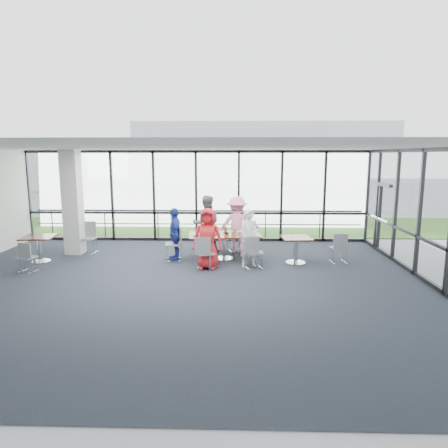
{
  "coord_description": "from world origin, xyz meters",
  "views": [
    {
      "loc": [
        1.4,
        -9.0,
        3.03
      ],
      "look_at": [
        1.07,
        2.14,
        1.1
      ],
      "focal_mm": 32.0,
      "sensor_mm": 36.0,
      "label": 1
    }
  ],
  "objects_px": {
    "diner_near_left": "(208,239)",
    "diner_far_left": "(206,224)",
    "main_table": "(224,238)",
    "chair_main_fr": "(235,238)",
    "diner_near_right": "(249,238)",
    "chair_main_nr": "(254,252)",
    "diner_far_right": "(237,225)",
    "structural_column": "(73,202)",
    "chair_main_end": "(174,244)",
    "chair_main_nl": "(206,253)",
    "side_table_left": "(39,240)",
    "diner_end": "(175,234)",
    "side_table_right": "(296,242)",
    "chair_spare_r": "(339,248)",
    "chair_spare_la": "(27,257)",
    "chair_main_fl": "(208,238)",
    "chair_spare_lb": "(88,238)"
  },
  "relations": [
    {
      "from": "diner_near_left",
      "to": "diner_far_left",
      "type": "height_order",
      "value": "diner_far_left"
    },
    {
      "from": "chair_main_fl",
      "to": "chair_spare_r",
      "type": "xyz_separation_m",
      "value": [
        3.81,
        -1.24,
        -0.02
      ]
    },
    {
      "from": "diner_near_left",
      "to": "side_table_left",
      "type": "bearing_deg",
      "value": 178.14
    },
    {
      "from": "chair_main_nr",
      "to": "diner_far_right",
      "type": "bearing_deg",
      "value": 85.03
    },
    {
      "from": "main_table",
      "to": "side_table_left",
      "type": "xyz_separation_m",
      "value": [
        -5.28,
        -0.49,
        -0.0
      ]
    },
    {
      "from": "chair_main_fr",
      "to": "diner_far_left",
      "type": "bearing_deg",
      "value": -5.1
    },
    {
      "from": "chair_main_fr",
      "to": "chair_main_end",
      "type": "distance_m",
      "value": 2.17
    },
    {
      "from": "side_table_right",
      "to": "chair_spare_r",
      "type": "xyz_separation_m",
      "value": [
        1.22,
        0.07,
        -0.2
      ]
    },
    {
      "from": "chair_main_fl",
      "to": "chair_spare_lb",
      "type": "height_order",
      "value": "chair_spare_lb"
    },
    {
      "from": "diner_end",
      "to": "chair_main_nl",
      "type": "height_order",
      "value": "diner_end"
    },
    {
      "from": "diner_near_left",
      "to": "chair_main_nr",
      "type": "height_order",
      "value": "diner_near_left"
    },
    {
      "from": "diner_near_right",
      "to": "diner_far_left",
      "type": "height_order",
      "value": "diner_far_left"
    },
    {
      "from": "chair_main_nr",
      "to": "chair_main_fl",
      "type": "xyz_separation_m",
      "value": [
        -1.37,
        1.87,
        0.0
      ]
    },
    {
      "from": "diner_far_right",
      "to": "diner_end",
      "type": "bearing_deg",
      "value": 33.54
    },
    {
      "from": "diner_near_right",
      "to": "chair_main_fr",
      "type": "xyz_separation_m",
      "value": [
        -0.39,
        1.78,
        -0.37
      ]
    },
    {
      "from": "chair_main_end",
      "to": "diner_far_left",
      "type": "bearing_deg",
      "value": 132.48
    },
    {
      "from": "diner_near_left",
      "to": "chair_main_nr",
      "type": "bearing_deg",
      "value": 6.44
    },
    {
      "from": "main_table",
      "to": "chair_main_nl",
      "type": "distance_m",
      "value": 1.22
    },
    {
      "from": "structural_column",
      "to": "chair_main_end",
      "type": "bearing_deg",
      "value": -13.68
    },
    {
      "from": "chair_main_fr",
      "to": "chair_main_end",
      "type": "relative_size",
      "value": 0.88
    },
    {
      "from": "diner_far_left",
      "to": "chair_main_nl",
      "type": "distance_m",
      "value": 1.98
    },
    {
      "from": "main_table",
      "to": "chair_main_fr",
      "type": "relative_size",
      "value": 2.57
    },
    {
      "from": "chair_main_nr",
      "to": "diner_end",
      "type": "bearing_deg",
      "value": 141.69
    },
    {
      "from": "chair_main_end",
      "to": "diner_near_left",
      "type": "bearing_deg",
      "value": 45.93
    },
    {
      "from": "chair_main_nr",
      "to": "diner_near_right",
      "type": "bearing_deg",
      "value": 100.42
    },
    {
      "from": "chair_main_end",
      "to": "chair_main_nl",
      "type": "bearing_deg",
      "value": 41.1
    },
    {
      "from": "diner_near_right",
      "to": "chair_main_nl",
      "type": "relative_size",
      "value": 1.79
    },
    {
      "from": "diner_far_right",
      "to": "chair_spare_la",
      "type": "distance_m",
      "value": 5.99
    },
    {
      "from": "diner_near_right",
      "to": "diner_far_left",
      "type": "xyz_separation_m",
      "value": [
        -1.29,
        1.58,
        0.1
      ]
    },
    {
      "from": "chair_main_nr",
      "to": "chair_main_end",
      "type": "height_order",
      "value": "chair_main_end"
    },
    {
      "from": "side_table_right",
      "to": "chair_spare_la",
      "type": "height_order",
      "value": "chair_spare_la"
    },
    {
      "from": "structural_column",
      "to": "diner_far_right",
      "type": "height_order",
      "value": "structural_column"
    },
    {
      "from": "chair_main_nr",
      "to": "chair_spare_la",
      "type": "xyz_separation_m",
      "value": [
        -5.92,
        -0.55,
        -0.04
      ]
    },
    {
      "from": "diner_end",
      "to": "chair_spare_la",
      "type": "bearing_deg",
      "value": -85.43
    },
    {
      "from": "chair_main_nl",
      "to": "chair_main_nr",
      "type": "bearing_deg",
      "value": -9.84
    },
    {
      "from": "diner_far_right",
      "to": "diner_end",
      "type": "relative_size",
      "value": 1.15
    },
    {
      "from": "side_table_right",
      "to": "chair_spare_la",
      "type": "xyz_separation_m",
      "value": [
        -7.14,
        -1.1,
        -0.23
      ]
    },
    {
      "from": "diner_near_right",
      "to": "chair_main_nr",
      "type": "distance_m",
      "value": 0.42
    },
    {
      "from": "diner_far_left",
      "to": "chair_main_end",
      "type": "relative_size",
      "value": 1.86
    },
    {
      "from": "main_table",
      "to": "chair_main_nr",
      "type": "distance_m",
      "value": 1.27
    },
    {
      "from": "diner_end",
      "to": "side_table_left",
      "type": "bearing_deg",
      "value": -100.62
    },
    {
      "from": "diner_far_left",
      "to": "chair_main_nl",
      "type": "bearing_deg",
      "value": 89.11
    },
    {
      "from": "structural_column",
      "to": "chair_spare_r",
      "type": "height_order",
      "value": "structural_column"
    },
    {
      "from": "diner_near_right",
      "to": "diner_far_left",
      "type": "relative_size",
      "value": 0.88
    },
    {
      "from": "main_table",
      "to": "chair_spare_lb",
      "type": "bearing_deg",
      "value": 165.46
    },
    {
      "from": "side_table_right",
      "to": "chair_spare_r",
      "type": "distance_m",
      "value": 1.24
    },
    {
      "from": "chair_main_nl",
      "to": "chair_main_nr",
      "type": "xyz_separation_m",
      "value": [
        1.29,
        0.15,
        -0.0
      ]
    },
    {
      "from": "chair_main_nl",
      "to": "chair_spare_r",
      "type": "bearing_deg",
      "value": -4.77
    },
    {
      "from": "main_table",
      "to": "diner_end",
      "type": "xyz_separation_m",
      "value": [
        -1.43,
        -0.16,
        0.13
      ]
    },
    {
      "from": "diner_far_left",
      "to": "chair_main_fl",
      "type": "height_order",
      "value": "diner_far_left"
    }
  ]
}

